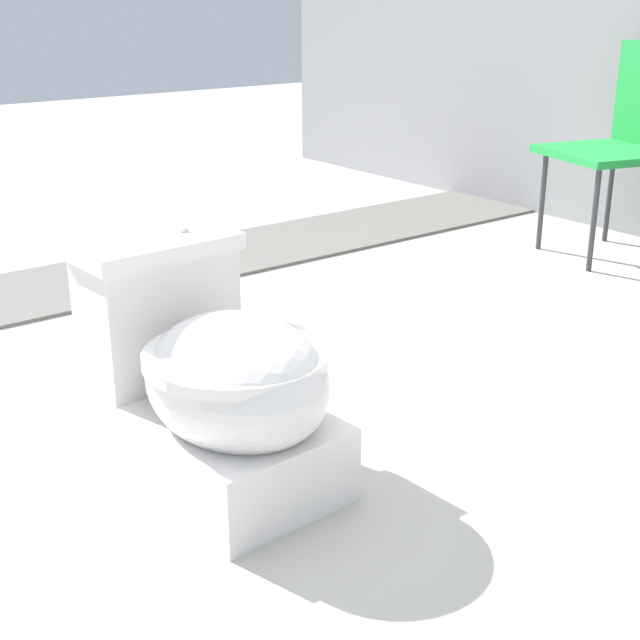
{
  "coord_description": "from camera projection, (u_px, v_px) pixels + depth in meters",
  "views": [
    {
      "loc": [
        1.66,
        -1.05,
        1.03
      ],
      "look_at": [
        0.11,
        0.14,
        0.3
      ],
      "focal_mm": 50.0,
      "sensor_mm": 36.0,
      "label": 1
    }
  ],
  "objects": [
    {
      "name": "ground_plane",
      "position": [
        247.0,
        435.0,
        2.19
      ],
      "size": [
        14.0,
        14.0,
        0.0
      ],
      "primitive_type": "plane",
      "color": "#B7B2A8"
    },
    {
      "name": "gravel_strip",
      "position": [
        161.0,
        267.0,
        3.49
      ],
      "size": [
        0.56,
        8.0,
        0.01
      ],
      "primitive_type": "cube",
      "color": "#605B56",
      "rests_on": "ground"
    },
    {
      "name": "toilet",
      "position": [
        212.0,
        384.0,
        1.94
      ],
      "size": [
        0.65,
        0.41,
        0.52
      ],
      "rotation": [
        0.0,
        0.0,
        0.05
      ],
      "color": "white",
      "rests_on": "ground"
    },
    {
      "name": "folding_chair_left",
      "position": [
        631.0,
        128.0,
        3.52
      ],
      "size": [
        0.55,
        0.55,
        0.83
      ],
      "rotation": [
        0.0,
        0.0,
        -1.86
      ],
      "color": "#1E8C38",
      "rests_on": "ground"
    }
  ]
}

